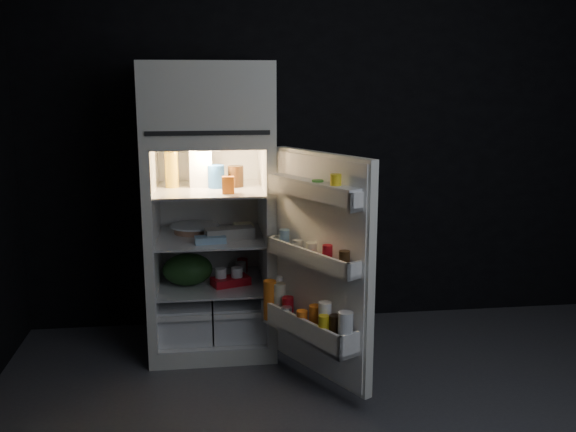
{
  "coord_description": "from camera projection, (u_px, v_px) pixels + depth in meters",
  "views": [
    {
      "loc": [
        -0.78,
        -2.61,
        1.68
      ],
      "look_at": [
        -0.32,
        1.0,
        0.9
      ],
      "focal_mm": 40.0,
      "sensor_mm": 36.0,
      "label": 1
    }
  ],
  "objects": [
    {
      "name": "wall_back",
      "position": [
        321.0,
        129.0,
        4.35
      ],
      "size": [
        4.0,
        0.0,
        2.7
      ],
      "primitive_type": "cube",
      "color": "black",
      "rests_on": "ground"
    },
    {
      "name": "refrigerator",
      "position": [
        209.0,
        198.0,
        3.97
      ],
      "size": [
        0.76,
        0.71,
        1.78
      ],
      "color": "white",
      "rests_on": "ground"
    },
    {
      "name": "fridge_door",
      "position": [
        318.0,
        271.0,
        3.41
      ],
      "size": [
        0.52,
        0.72,
        1.22
      ],
      "color": "white",
      "rests_on": "ground"
    },
    {
      "name": "milk_jug",
      "position": [
        200.0,
        167.0,
        3.97
      ],
      "size": [
        0.14,
        0.14,
        0.24
      ],
      "primitive_type": "cube",
      "rotation": [
        0.0,
        0.0,
        0.06
      ],
      "color": "white",
      "rests_on": "refrigerator"
    },
    {
      "name": "mayo_jar",
      "position": [
        216.0,
        177.0,
        3.92
      ],
      "size": [
        0.13,
        0.13,
        0.14
      ],
      "primitive_type": "cylinder",
      "rotation": [
        0.0,
        0.0,
        -0.42
      ],
      "color": "#2054B0",
      "rests_on": "refrigerator"
    },
    {
      "name": "jam_jar",
      "position": [
        236.0,
        176.0,
        3.96
      ],
      "size": [
        0.11,
        0.11,
        0.13
      ],
      "primitive_type": "cylinder",
      "rotation": [
        0.0,
        0.0,
        -0.1
      ],
      "color": "black",
      "rests_on": "refrigerator"
    },
    {
      "name": "amber_bottle",
      "position": [
        172.0,
        170.0,
        3.93
      ],
      "size": [
        0.1,
        0.1,
        0.22
      ],
      "primitive_type": "cylinder",
      "rotation": [
        0.0,
        0.0,
        -0.27
      ],
      "color": "gold",
      "rests_on": "refrigerator"
    },
    {
      "name": "small_carton",
      "position": [
        228.0,
        185.0,
        3.73
      ],
      "size": [
        0.07,
        0.06,
        0.1
      ],
      "primitive_type": "cube",
      "rotation": [
        0.0,
        0.0,
        -0.05
      ],
      "color": "orange",
      "rests_on": "refrigerator"
    },
    {
      "name": "egg_carton",
      "position": [
        230.0,
        233.0,
        3.89
      ],
      "size": [
        0.31,
        0.16,
        0.07
      ],
      "primitive_type": "cube",
      "rotation": [
        0.0,
        0.0,
        0.18
      ],
      "color": "gray",
      "rests_on": "refrigerator"
    },
    {
      "name": "pie",
      "position": [
        195.0,
        229.0,
        4.07
      ],
      "size": [
        0.28,
        0.28,
        0.04
      ],
      "primitive_type": "cylinder",
      "rotation": [
        0.0,
        0.0,
        -0.07
      ],
      "color": "#A77458",
      "rests_on": "refrigerator"
    },
    {
      "name": "flat_package",
      "position": [
        210.0,
        240.0,
        3.8
      ],
      "size": [
        0.19,
        0.11,
        0.04
      ],
      "primitive_type": "cube",
      "rotation": [
        0.0,
        0.0,
        0.09
      ],
      "color": "#82ABC9",
      "rests_on": "refrigerator"
    },
    {
      "name": "wrapped_pkg",
      "position": [
        243.0,
        227.0,
        4.1
      ],
      "size": [
        0.13,
        0.11,
        0.05
      ],
      "primitive_type": "cube",
      "rotation": [
        0.0,
        0.0,
        0.15
      ],
      "color": "#EDECC2",
      "rests_on": "refrigerator"
    },
    {
      "name": "produce_bag",
      "position": [
        188.0,
        269.0,
        3.97
      ],
      "size": [
        0.38,
        0.36,
        0.2
      ],
      "primitive_type": "ellipsoid",
      "rotation": [
        0.0,
        0.0,
        -0.39
      ],
      "color": "#193815",
      "rests_on": "refrigerator"
    },
    {
      "name": "yogurt_tray",
      "position": [
        231.0,
        281.0,
        3.98
      ],
      "size": [
        0.26,
        0.19,
        0.05
      ],
      "primitive_type": "cube",
      "rotation": [
        0.0,
        0.0,
        0.34
      ],
      "color": "#AD0E17",
      "rests_on": "refrigerator"
    },
    {
      "name": "small_can_red",
      "position": [
        242.0,
        265.0,
        4.25
      ],
      "size": [
        0.08,
        0.08,
        0.09
      ],
      "primitive_type": "cylinder",
      "rotation": [
        0.0,
        0.0,
        -0.16
      ],
      "color": "#AD0E17",
      "rests_on": "refrigerator"
    },
    {
      "name": "small_can_silver",
      "position": [
        241.0,
        269.0,
        4.17
      ],
      "size": [
        0.07,
        0.07,
        0.09
      ],
      "primitive_type": "cylinder",
      "rotation": [
        0.0,
        0.0,
        -0.0
      ],
      "color": "silver",
      "rests_on": "refrigerator"
    }
  ]
}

